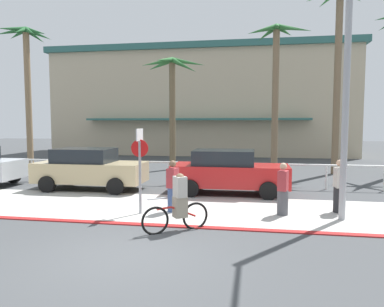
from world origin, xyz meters
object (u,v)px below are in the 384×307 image
(palm_tree_1, at_px, (172,84))
(car_tan_1, at_px, (89,168))
(palm_tree_0, at_px, (26,61))
(palm_tree_2, at_px, (276,62))
(streetlight_curb, at_px, (349,64))
(pedestrian_0, at_px, (283,192))
(stop_sign_bike_lane, at_px, (140,158))
(palm_tree_3, at_px, (338,34))
(car_red_2, at_px, (229,171))
(pedestrian_2, at_px, (173,189))
(cyclist_red_0, at_px, (178,204))
(pedestrian_1, at_px, (339,189))

(palm_tree_1, relative_size, car_tan_1, 1.47)
(palm_tree_0, distance_m, palm_tree_2, 14.60)
(streetlight_curb, relative_size, palm_tree_0, 0.89)
(pedestrian_0, bearing_deg, palm_tree_0, 147.14)
(stop_sign_bike_lane, xyz_separation_m, palm_tree_3, (7.55, 10.06, 5.65))
(car_red_2, bearing_deg, streetlight_curb, -45.70)
(palm_tree_2, distance_m, pedestrian_2, 11.66)
(pedestrian_2, bearing_deg, streetlight_curb, -3.98)
(palm_tree_0, bearing_deg, palm_tree_2, 1.44)
(car_red_2, bearing_deg, pedestrian_0, -59.07)
(palm_tree_0, xyz_separation_m, pedestrian_0, (14.34, -9.26, -5.66))
(palm_tree_2, relative_size, pedestrian_0, 5.12)
(stop_sign_bike_lane, distance_m, palm_tree_3, 13.79)
(palm_tree_0, height_order, palm_tree_3, palm_tree_3)
(stop_sign_bike_lane, xyz_separation_m, car_red_2, (2.39, 3.55, -0.81))
(stop_sign_bike_lane, height_order, cyclist_red_0, stop_sign_bike_lane)
(palm_tree_0, distance_m, car_tan_1, 10.84)
(streetlight_curb, relative_size, car_tan_1, 1.70)
(car_red_2, xyz_separation_m, pedestrian_2, (-1.49, -3.15, -0.14))
(streetlight_curb, height_order, palm_tree_2, palm_tree_2)
(palm_tree_1, bearing_deg, stop_sign_bike_lane, -82.55)
(cyclist_red_0, distance_m, pedestrian_2, 1.96)
(palm_tree_0, xyz_separation_m, palm_tree_2, (14.59, 0.37, -0.38))
(palm_tree_2, relative_size, cyclist_red_0, 5.30)
(palm_tree_0, relative_size, car_tan_1, 1.91)
(palm_tree_1, distance_m, palm_tree_2, 5.90)
(car_red_2, bearing_deg, palm_tree_0, 153.46)
(stop_sign_bike_lane, relative_size, palm_tree_3, 0.26)
(stop_sign_bike_lane, distance_m, cyclist_red_0, 2.30)
(cyclist_red_0, bearing_deg, pedestrian_2, 106.83)
(car_red_2, bearing_deg, palm_tree_2, 72.79)
(car_red_2, relative_size, pedestrian_1, 2.70)
(palm_tree_1, xyz_separation_m, palm_tree_2, (5.80, -0.18, 1.05))
(palm_tree_1, relative_size, pedestrian_0, 4.12)
(car_tan_1, xyz_separation_m, car_red_2, (5.67, 0.05, 0.00))
(palm_tree_0, distance_m, palm_tree_3, 17.72)
(stop_sign_bike_lane, xyz_separation_m, streetlight_curb, (5.80, 0.06, 2.60))
(pedestrian_0, bearing_deg, stop_sign_bike_lane, -172.49)
(pedestrian_2, bearing_deg, palm_tree_3, 55.49)
(cyclist_red_0, bearing_deg, palm_tree_3, 62.23)
(pedestrian_1, relative_size, pedestrian_2, 1.02)
(palm_tree_2, relative_size, car_tan_1, 1.82)
(streetlight_curb, distance_m, palm_tree_0, 18.81)
(palm_tree_0, bearing_deg, cyclist_red_0, -44.17)
(palm_tree_3, bearing_deg, cyclist_red_0, -117.77)
(palm_tree_2, height_order, palm_tree_3, palm_tree_3)
(car_tan_1, bearing_deg, palm_tree_2, 40.85)
(stop_sign_bike_lane, bearing_deg, pedestrian_1, 11.12)
(palm_tree_3, xyz_separation_m, car_tan_1, (-10.83, -6.56, -6.46))
(stop_sign_bike_lane, bearing_deg, palm_tree_3, 53.13)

